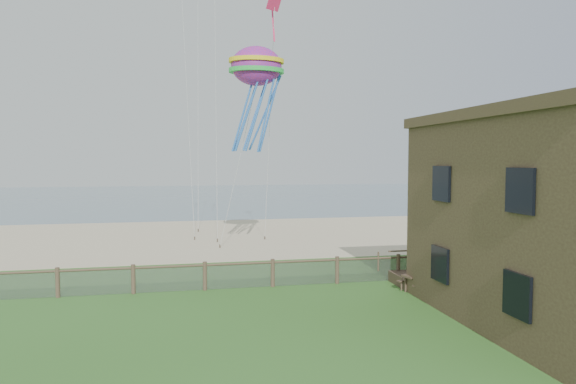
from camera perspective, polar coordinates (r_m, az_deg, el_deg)
name	(u,v)px	position (r m, az deg, el deg)	size (l,w,h in m)	color
ground	(304,330)	(17.71, 1.74, -15.09)	(160.00, 160.00, 0.00)	#326021
sand_beach	(236,235)	(38.94, -5.76, -4.82)	(72.00, 20.00, 0.02)	#C4B08E
ocean	(208,196)	(82.62, -8.86, -0.43)	(160.00, 68.00, 0.02)	slate
chainlink_fence	(273,275)	(23.23, -1.71, -9.16)	(36.20, 0.20, 1.25)	#4A3B29
motel_deck	(543,273)	(27.73, 26.51, -8.08)	(15.00, 2.00, 0.50)	#4F3D2D
picnic_table	(421,283)	(23.20, 14.55, -9.79)	(1.67, 1.26, 0.71)	#4F3D2D
octopus_kite	(257,96)	(30.55, -3.51, 10.62)	(3.25, 2.29, 6.69)	#FF282A
kite_red	(275,11)	(33.75, -1.49, 19.44)	(1.22, 0.70, 2.53)	#E2285A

